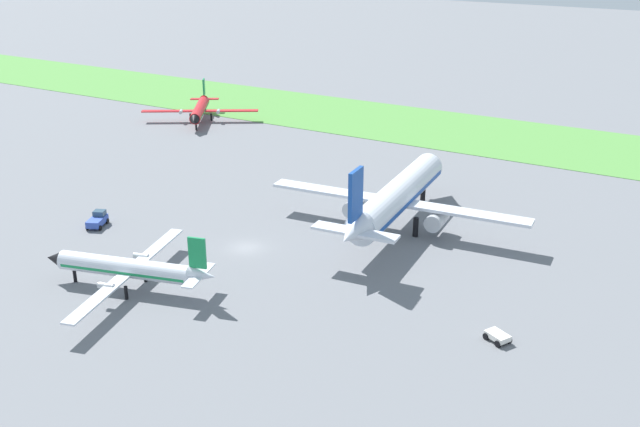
{
  "coord_description": "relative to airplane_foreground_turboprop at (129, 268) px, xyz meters",
  "views": [
    {
      "loc": [
        51.49,
        -71.15,
        39.55
      ],
      "look_at": [
        6.07,
        8.46,
        3.0
      ],
      "focal_mm": 41.97,
      "sensor_mm": 36.0,
      "label": 1
    }
  ],
  "objects": [
    {
      "name": "baggage_cart_near_gate",
      "position": [
        39.65,
        9.76,
        -2.14
      ],
      "size": [
        2.93,
        2.68,
        0.9
      ],
      "rotation": [
        0.0,
        0.0,
        2.64
      ],
      "color": "white",
      "rests_on": "ground_plane"
    },
    {
      "name": "airplane_foreground_turboprop",
      "position": [
        0.0,
        0.0,
        0.0
      ],
      "size": [
        20.94,
        24.28,
        7.4
      ],
      "rotation": [
        0.0,
        0.0,
        3.39
      ],
      "color": "silver",
      "rests_on": "ground_plane"
    },
    {
      "name": "airplane_midfield_jet",
      "position": [
        18.84,
        31.06,
        1.9
      ],
      "size": [
        36.19,
        35.54,
        12.79
      ],
      "rotation": [
        0.0,
        0.0,
        1.65
      ],
      "color": "silver",
      "rests_on": "ground_plane"
    },
    {
      "name": "ground_plane",
      "position": [
        4.81,
        15.96,
        -2.71
      ],
      "size": [
        600.0,
        600.0,
        0.0
      ],
      "primitive_type": "plane",
      "color": "slate"
    },
    {
      "name": "airplane_taxiing_turboprop",
      "position": [
        -39.88,
        63.46,
        -0.08
      ],
      "size": [
        21.22,
        18.52,
        7.17
      ],
      "rotation": [
        0.0,
        0.0,
        5.26
      ],
      "color": "red",
      "rests_on": "ground_plane"
    },
    {
      "name": "grass_taxiway_strip",
      "position": [
        4.81,
        82.64,
        -2.67
      ],
      "size": [
        360.0,
        28.0,
        0.08
      ],
      "primitive_type": "cube",
      "color": "#549342",
      "rests_on": "ground_plane"
    },
    {
      "name": "pushback_tug_midfield",
      "position": [
        -17.02,
        11.85,
        -1.79
      ],
      "size": [
        3.1,
        4.01,
        1.95
      ],
      "rotation": [
        0.0,
        0.0,
        1.95
      ],
      "color": "#334FB2",
      "rests_on": "ground_plane"
    }
  ]
}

